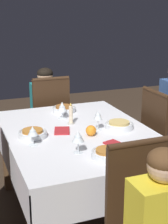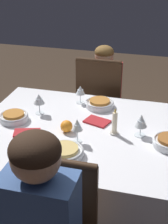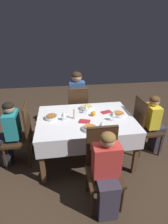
{
  "view_description": "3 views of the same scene",
  "coord_description": "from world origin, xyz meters",
  "px_view_note": "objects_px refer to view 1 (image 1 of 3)",
  "views": [
    {
      "loc": [
        2.29,
        -0.83,
        1.63
      ],
      "look_at": [
        -0.06,
        0.07,
        0.87
      ],
      "focal_mm": 55.0,
      "sensor_mm": 36.0,
      "label": 1
    },
    {
      "loc": [
        -0.47,
        1.84,
        1.85
      ],
      "look_at": [
        -0.0,
        0.1,
        0.92
      ],
      "focal_mm": 55.0,
      "sensor_mm": 36.0,
      "label": 2
    },
    {
      "loc": [
        -0.37,
        -2.32,
        1.99
      ],
      "look_at": [
        -0.03,
        -0.06,
        0.87
      ],
      "focal_mm": 28.0,
      "sensor_mm": 36.0,
      "label": 3
    }
  ],
  "objects_px": {
    "person_child_teal": "(45,111)",
    "wine_glass_north": "(98,116)",
    "bowl_north": "(119,125)",
    "wine_glass_east": "(78,137)",
    "dining_table": "(78,141)",
    "wine_glass_west": "(62,107)",
    "bowl_east": "(106,154)",
    "orange_fruit": "(91,131)",
    "chair_west": "(49,120)",
    "wine_glass_south": "(33,132)",
    "chair_north": "(163,142)",
    "napkin_red_folded": "(116,145)",
    "candle_centerpiece": "(71,116)",
    "bowl_south": "(33,133)",
    "napkin_spare_side": "(62,131)",
    "bowl_west": "(64,109)"
  },
  "relations": [
    {
      "from": "bowl_east",
      "to": "orange_fruit",
      "type": "height_order",
      "value": "orange_fruit"
    },
    {
      "from": "chair_north",
      "to": "napkin_red_folded",
      "type": "height_order",
      "value": "chair_north"
    },
    {
      "from": "person_child_teal",
      "to": "dining_table",
      "type": "bearing_deg",
      "value": 88.14
    },
    {
      "from": "chair_north",
      "to": "person_child_teal",
      "type": "height_order",
      "value": "person_child_teal"
    },
    {
      "from": "dining_table",
      "to": "wine_glass_south",
      "type": "relative_size",
      "value": 10.8
    },
    {
      "from": "wine_glass_north",
      "to": "person_child_teal",
      "type": "bearing_deg",
      "value": -174.65
    },
    {
      "from": "bowl_east",
      "to": "napkin_spare_side",
      "type": "relative_size",
      "value": 1.04
    },
    {
      "from": "wine_glass_east",
      "to": "wine_glass_west",
      "type": "bearing_deg",
      "value": 170.54
    },
    {
      "from": "bowl_east",
      "to": "bowl_south",
      "type": "xyz_separation_m",
      "value": [
        -0.51,
        -0.35,
        -0.0
      ]
    },
    {
      "from": "bowl_north",
      "to": "wine_glass_east",
      "type": "relative_size",
      "value": 1.48
    },
    {
      "from": "napkin_red_folded",
      "to": "candle_centerpiece",
      "type": "bearing_deg",
      "value": -165.36
    },
    {
      "from": "bowl_west",
      "to": "candle_centerpiece",
      "type": "distance_m",
      "value": 0.35
    },
    {
      "from": "chair_north",
      "to": "bowl_east",
      "type": "bearing_deg",
      "value": 124.58
    },
    {
      "from": "bowl_south",
      "to": "napkin_spare_side",
      "type": "distance_m",
      "value": 0.23
    },
    {
      "from": "chair_north",
      "to": "wine_glass_south",
      "type": "distance_m",
      "value": 1.23
    },
    {
      "from": "bowl_west",
      "to": "wine_glass_west",
      "type": "distance_m",
      "value": 0.21
    },
    {
      "from": "bowl_north",
      "to": "bowl_south",
      "type": "bearing_deg",
      "value": -94.79
    },
    {
      "from": "chair_west",
      "to": "wine_glass_south",
      "type": "distance_m",
      "value": 1.25
    },
    {
      "from": "bowl_north",
      "to": "bowl_east",
      "type": "relative_size",
      "value": 1.12
    },
    {
      "from": "bowl_north",
      "to": "wine_glass_west",
      "type": "height_order",
      "value": "wine_glass_west"
    },
    {
      "from": "chair_west",
      "to": "orange_fruit",
      "type": "xyz_separation_m",
      "value": [
        1.11,
        0.01,
        0.26
      ]
    },
    {
      "from": "chair_north",
      "to": "bowl_west",
      "type": "height_order",
      "value": "chair_north"
    },
    {
      "from": "bowl_north",
      "to": "wine_glass_east",
      "type": "distance_m",
      "value": 0.57
    },
    {
      "from": "bowl_west",
      "to": "wine_glass_south",
      "type": "bearing_deg",
      "value": -32.91
    },
    {
      "from": "dining_table",
      "to": "wine_glass_north",
      "type": "bearing_deg",
      "value": 79.62
    },
    {
      "from": "wine_glass_north",
      "to": "bowl_west",
      "type": "bearing_deg",
      "value": -169.99
    },
    {
      "from": "orange_fruit",
      "to": "napkin_red_folded",
      "type": "xyz_separation_m",
      "value": [
        0.24,
        0.09,
        -0.03
      ]
    },
    {
      "from": "person_child_teal",
      "to": "candle_centerpiece",
      "type": "distance_m",
      "value": 1.01
    },
    {
      "from": "chair_north",
      "to": "wine_glass_south",
      "type": "height_order",
      "value": "chair_north"
    },
    {
      "from": "chair_west",
      "to": "wine_glass_east",
      "type": "distance_m",
      "value": 1.42
    },
    {
      "from": "dining_table",
      "to": "orange_fruit",
      "type": "distance_m",
      "value": 0.18
    },
    {
      "from": "wine_glass_south",
      "to": "candle_centerpiece",
      "type": "height_order",
      "value": "candle_centerpiece"
    },
    {
      "from": "bowl_south",
      "to": "orange_fruit",
      "type": "bearing_deg",
      "value": 72.6
    },
    {
      "from": "dining_table",
      "to": "chair_west",
      "type": "xyz_separation_m",
      "value": [
        -0.98,
        0.04,
        -0.13
      ]
    },
    {
      "from": "wine_glass_north",
      "to": "candle_centerpiece",
      "type": "bearing_deg",
      "value": -143.25
    },
    {
      "from": "bowl_west",
      "to": "bowl_north",
      "type": "bearing_deg",
      "value": 24.58
    },
    {
      "from": "wine_glass_west",
      "to": "orange_fruit",
      "type": "relative_size",
      "value": 1.88
    },
    {
      "from": "person_child_teal",
      "to": "napkin_spare_side",
      "type": "xyz_separation_m",
      "value": [
        1.12,
        -0.16,
        0.17
      ]
    },
    {
      "from": "chair_north",
      "to": "bowl_north",
      "type": "height_order",
      "value": "chair_north"
    },
    {
      "from": "bowl_north",
      "to": "napkin_red_folded",
      "type": "bearing_deg",
      "value": -29.83
    },
    {
      "from": "bowl_east",
      "to": "napkin_red_folded",
      "type": "bearing_deg",
      "value": 137.02
    },
    {
      "from": "candle_centerpiece",
      "to": "napkin_spare_side",
      "type": "relative_size",
      "value": 0.94
    },
    {
      "from": "bowl_south",
      "to": "orange_fruit",
      "type": "relative_size",
      "value": 2.63
    },
    {
      "from": "bowl_east",
      "to": "wine_glass_west",
      "type": "relative_size",
      "value": 1.34
    },
    {
      "from": "wine_glass_east",
      "to": "wine_glass_west",
      "type": "relative_size",
      "value": 1.02
    },
    {
      "from": "person_child_teal",
      "to": "wine_glass_north",
      "type": "xyz_separation_m",
      "value": [
        1.18,
        0.11,
        0.28
      ]
    },
    {
      "from": "bowl_north",
      "to": "napkin_spare_side",
      "type": "relative_size",
      "value": 1.17
    },
    {
      "from": "chair_north",
      "to": "person_child_teal",
      "type": "relative_size",
      "value": 0.95
    },
    {
      "from": "person_child_teal",
      "to": "chair_north",
      "type": "bearing_deg",
      "value": 123.95
    },
    {
      "from": "bowl_north",
      "to": "napkin_spare_side",
      "type": "bearing_deg",
      "value": -101.69
    }
  ]
}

